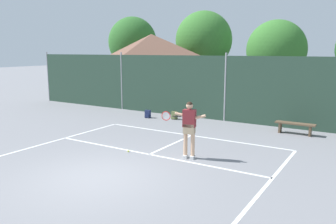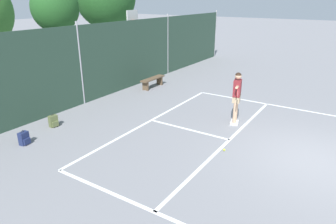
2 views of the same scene
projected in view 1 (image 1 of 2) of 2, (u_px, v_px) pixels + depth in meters
The scene contains 10 objects.
ground_plane at pixel (98, 178), 9.29m from camera, with size 120.00×120.00×0.00m, color gray.
court_markings at pixel (113, 170), 9.83m from camera, with size 8.30×11.10×0.01m.
chainlink_fence at pixel (225, 89), 16.53m from camera, with size 26.09×0.09×3.34m.
clubhouse_building at pixel (152, 65), 24.44m from camera, with size 6.95×5.73×4.60m.
treeline_backdrop at pixel (275, 42), 22.85m from camera, with size 26.84×4.43×6.75m.
tennis_player at pixel (189, 125), 10.78m from camera, with size 1.38×0.49×1.85m.
tennis_ball at pixel (128, 151), 11.63m from camera, with size 0.07×0.07×0.07m, color #CCE033.
backpack_navy at pixel (148, 114), 17.52m from camera, with size 0.30×0.27×0.46m.
backpack_olive at pixel (174, 115), 17.15m from camera, with size 0.30×0.27×0.46m.
courtside_bench at pixel (295, 126), 14.06m from camera, with size 1.60×0.36×0.48m.
Camera 1 is at (6.27, -6.48, 3.44)m, focal length 36.15 mm.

